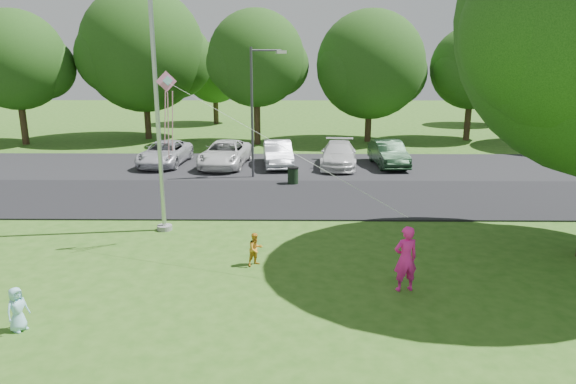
{
  "coord_description": "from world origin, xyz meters",
  "views": [
    {
      "loc": [
        0.86,
        -11.43,
        5.64
      ],
      "look_at": [
        0.69,
        4.0,
        1.6
      ],
      "focal_mm": 32.0,
      "sensor_mm": 36.0,
      "label": 1
    }
  ],
  "objects_px": {
    "child_blue": "(17,309)",
    "kite": "(173,99)",
    "flagpole": "(157,106)",
    "woman": "(406,259)",
    "trash_can": "(293,176)",
    "child_yellow": "(256,249)",
    "street_lamp": "(257,101)"
  },
  "relations": [
    {
      "from": "child_blue",
      "to": "kite",
      "type": "relative_size",
      "value": 0.15
    },
    {
      "from": "flagpole",
      "to": "child_blue",
      "type": "distance_m",
      "value": 7.73
    },
    {
      "from": "flagpole",
      "to": "woman",
      "type": "bearing_deg",
      "value": -32.71
    },
    {
      "from": "flagpole",
      "to": "child_blue",
      "type": "relative_size",
      "value": 10.17
    },
    {
      "from": "trash_can",
      "to": "woman",
      "type": "height_order",
      "value": "woman"
    },
    {
      "from": "woman",
      "to": "kite",
      "type": "relative_size",
      "value": 0.25
    },
    {
      "from": "flagpole",
      "to": "child_blue",
      "type": "height_order",
      "value": "flagpole"
    },
    {
      "from": "trash_can",
      "to": "child_yellow",
      "type": "bearing_deg",
      "value": -96.22
    },
    {
      "from": "kite",
      "to": "woman",
      "type": "bearing_deg",
      "value": -47.58
    },
    {
      "from": "trash_can",
      "to": "child_blue",
      "type": "relative_size",
      "value": 0.83
    },
    {
      "from": "woman",
      "to": "kite",
      "type": "xyz_separation_m",
      "value": [
        -6.27,
        3.13,
        3.64
      ]
    },
    {
      "from": "child_yellow",
      "to": "flagpole",
      "type": "bearing_deg",
      "value": 98.58
    },
    {
      "from": "woman",
      "to": "child_blue",
      "type": "distance_m",
      "value": 8.86
    },
    {
      "from": "woman",
      "to": "kite",
      "type": "distance_m",
      "value": 7.9
    },
    {
      "from": "kite",
      "to": "street_lamp",
      "type": "bearing_deg",
      "value": 58.17
    },
    {
      "from": "flagpole",
      "to": "street_lamp",
      "type": "bearing_deg",
      "value": 71.44
    },
    {
      "from": "trash_can",
      "to": "child_blue",
      "type": "bearing_deg",
      "value": -113.97
    },
    {
      "from": "street_lamp",
      "to": "kite",
      "type": "height_order",
      "value": "street_lamp"
    },
    {
      "from": "woman",
      "to": "kite",
      "type": "height_order",
      "value": "kite"
    },
    {
      "from": "trash_can",
      "to": "woman",
      "type": "distance_m",
      "value": 11.39
    },
    {
      "from": "flagpole",
      "to": "child_yellow",
      "type": "relative_size",
      "value": 10.59
    },
    {
      "from": "street_lamp",
      "to": "woman",
      "type": "height_order",
      "value": "street_lamp"
    },
    {
      "from": "flagpole",
      "to": "street_lamp",
      "type": "height_order",
      "value": "flagpole"
    },
    {
      "from": "woman",
      "to": "kite",
      "type": "bearing_deg",
      "value": -39.73
    },
    {
      "from": "trash_can",
      "to": "kite",
      "type": "height_order",
      "value": "kite"
    },
    {
      "from": "street_lamp",
      "to": "kite",
      "type": "xyz_separation_m",
      "value": [
        -1.77,
        -9.3,
        0.79
      ]
    },
    {
      "from": "woman",
      "to": "child_blue",
      "type": "height_order",
      "value": "woman"
    },
    {
      "from": "child_yellow",
      "to": "kite",
      "type": "height_order",
      "value": "kite"
    },
    {
      "from": "trash_can",
      "to": "child_blue",
      "type": "xyz_separation_m",
      "value": [
        -5.82,
        -13.09,
        0.08
      ]
    },
    {
      "from": "flagpole",
      "to": "woman",
      "type": "distance_m",
      "value": 9.1
    },
    {
      "from": "street_lamp",
      "to": "child_blue",
      "type": "height_order",
      "value": "street_lamp"
    },
    {
      "from": "woman",
      "to": "street_lamp",
      "type": "bearing_deg",
      "value": -83.29
    }
  ]
}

